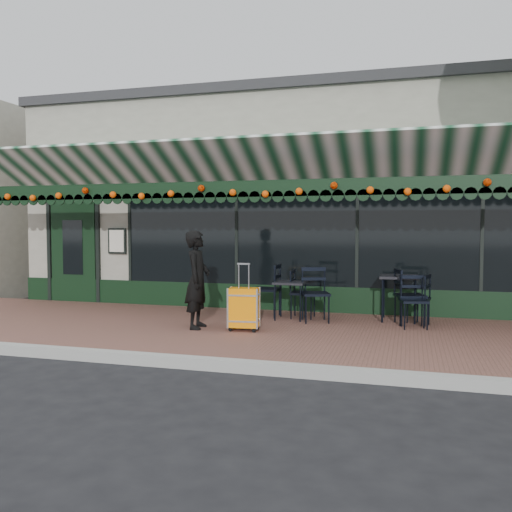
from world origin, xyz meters
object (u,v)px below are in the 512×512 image
(chair_a_front, at_px, (414,302))
(chair_b_front, at_px, (315,294))
(cafe_table_b, at_px, (290,285))
(chair_a_right, at_px, (410,296))
(chair_a_left, at_px, (416,299))
(chair_b_right, at_px, (303,294))
(suitcase, at_px, (244,308))
(cafe_table_a, at_px, (399,280))
(chair_b_left, at_px, (266,290))
(woman, at_px, (197,280))

(chair_a_front, distance_m, chair_b_front, 1.65)
(chair_a_front, relative_size, chair_b_front, 0.91)
(cafe_table_b, height_order, chair_b_front, chair_b_front)
(chair_a_right, bearing_deg, cafe_table_b, 74.40)
(chair_a_left, height_order, chair_b_right, same)
(suitcase, distance_m, chair_a_front, 2.79)
(cafe_table_a, bearing_deg, chair_b_front, -159.64)
(suitcase, distance_m, chair_a_right, 2.86)
(chair_a_left, bearing_deg, cafe_table_b, -77.66)
(cafe_table_b, distance_m, chair_b_left, 0.53)
(cafe_table_a, distance_m, chair_b_left, 2.39)
(cafe_table_a, xyz_separation_m, chair_b_right, (-1.69, -0.17, -0.28))
(cafe_table_b, bearing_deg, cafe_table_a, 10.90)
(chair_a_right, height_order, chair_b_right, chair_a_right)
(cafe_table_a, distance_m, chair_a_front, 0.74)
(cafe_table_a, relative_size, chair_a_left, 0.91)
(woman, xyz_separation_m, chair_b_left, (0.78, 1.43, -0.31))
(cafe_table_b, relative_size, chair_a_front, 0.77)
(cafe_table_a, height_order, chair_a_right, chair_a_right)
(suitcase, bearing_deg, cafe_table_a, 28.33)
(chair_b_front, bearing_deg, chair_b_right, 109.83)
(chair_a_front, bearing_deg, suitcase, -171.35)
(chair_a_right, xyz_separation_m, chair_b_front, (-1.58, -0.20, 0.00))
(suitcase, relative_size, cafe_table_b, 1.59)
(chair_b_front, bearing_deg, chair_b_left, 141.85)
(suitcase, height_order, chair_a_left, suitcase)
(cafe_table_b, bearing_deg, chair_a_right, 1.20)
(chair_b_right, bearing_deg, chair_a_front, -104.25)
(chair_a_left, height_order, chair_b_left, chair_b_left)
(chair_a_right, xyz_separation_m, chair_b_left, (-2.55, 0.12, 0.01))
(cafe_table_a, xyz_separation_m, chair_b_front, (-1.40, -0.52, -0.24))
(cafe_table_a, height_order, chair_a_front, chair_a_front)
(cafe_table_a, relative_size, cafe_table_b, 1.19)
(suitcase, distance_m, chair_b_front, 1.48)
(suitcase, distance_m, cafe_table_b, 1.38)
(chair_a_left, height_order, chair_b_front, chair_b_front)
(chair_a_front, relative_size, chair_b_right, 0.98)
(chair_a_left, relative_size, chair_b_left, 0.90)
(woman, bearing_deg, suitcase, -97.09)
(chair_b_right, bearing_deg, chair_b_front, -140.99)
(woman, distance_m, chair_a_right, 3.60)
(suitcase, relative_size, chair_b_left, 1.09)
(woman, xyz_separation_m, chair_b_right, (1.47, 1.45, -0.36))
(chair_b_left, xyz_separation_m, chair_b_right, (0.68, 0.03, -0.05))
(chair_b_right, bearing_deg, suitcase, 155.00)
(suitcase, height_order, chair_a_front, suitcase)
(suitcase, bearing_deg, chair_b_left, 84.05)
(chair_a_right, relative_size, chair_b_right, 1.08)
(chair_b_right, height_order, chair_b_front, chair_b_front)
(woman, relative_size, chair_b_right, 1.80)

